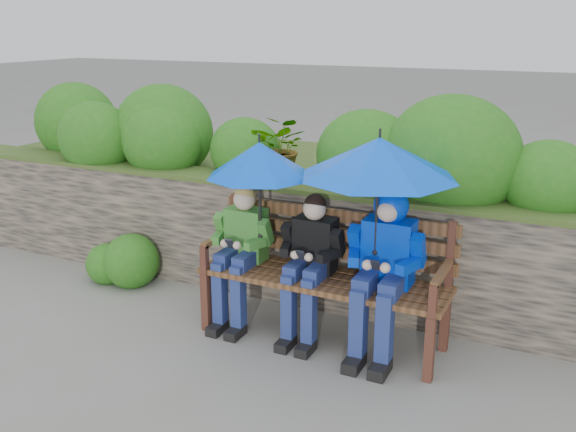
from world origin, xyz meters
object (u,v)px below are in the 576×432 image
at_px(boy_left, 240,247).
at_px(boy_middle, 310,259).
at_px(umbrella_left, 259,160).
at_px(umbrella_right, 379,158).
at_px(park_bench, 327,267).
at_px(boy_right, 384,259).

height_order(boy_left, boy_middle, same).
distance_m(boy_middle, umbrella_left, 0.83).
xyz_separation_m(umbrella_left, umbrella_right, (0.93, -0.02, 0.10)).
bearing_deg(umbrella_right, boy_middle, -179.81).
height_order(park_bench, boy_middle, boy_middle).
bearing_deg(umbrella_right, boy_right, 1.38).
relative_size(boy_middle, boy_right, 0.92).
bearing_deg(boy_right, boy_middle, -179.67).
xyz_separation_m(boy_left, umbrella_left, (0.17, 0.02, 0.71)).
distance_m(park_bench, boy_middle, 0.16).
bearing_deg(boy_left, umbrella_left, 6.95).
bearing_deg(boy_right, umbrella_left, 179.02).
bearing_deg(park_bench, umbrella_left, -172.92).
bearing_deg(umbrella_right, park_bench, 168.06).
relative_size(boy_left, boy_middle, 1.00).
relative_size(boy_right, umbrella_left, 1.50).
bearing_deg(boy_middle, umbrella_left, 177.25).
bearing_deg(boy_left, park_bench, 7.05).
distance_m(boy_left, boy_middle, 0.59).
bearing_deg(park_bench, boy_right, -9.99).
distance_m(park_bench, boy_left, 0.71).
distance_m(umbrella_left, umbrella_right, 0.93).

